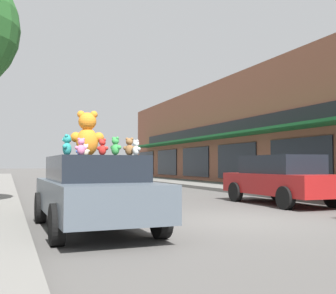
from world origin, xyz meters
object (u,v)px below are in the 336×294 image
object	(u,v)px
teddy_bear_pink	(81,147)
parked_car_far_center	(281,178)
teddy_bear_brown	(129,147)
teddy_bear_black	(85,148)
teddy_bear_cream	(86,150)
plush_art_car	(94,190)
teddy_bear_white	(136,148)
teddy_bear_teal	(67,145)
teddy_bear_green	(115,146)
teddy_bear_red	(102,147)
teddy_bear_blue	(80,151)
teddy_bear_giant	(87,134)

from	to	relation	value
teddy_bear_pink	parked_car_far_center	distance (m)	7.74
teddy_bear_brown	parked_car_far_center	size ratio (longest dim) A/B	0.07
teddy_bear_black	teddy_bear_pink	bearing A→B (deg)	52.53
teddy_bear_cream	teddy_bear_pink	world-z (taller)	teddy_bear_pink
teddy_bear_cream	plush_art_car	bearing A→B (deg)	-134.64
teddy_bear_cream	teddy_bear_white	world-z (taller)	teddy_bear_white
teddy_bear_teal	teddy_bear_green	size ratio (longest dim) A/B	1.21
plush_art_car	teddy_bear_red	world-z (taller)	teddy_bear_red
teddy_bear_white	teddy_bear_teal	size ratio (longest dim) A/B	0.72
teddy_bear_pink	teddy_bear_green	size ratio (longest dim) A/B	0.93
teddy_bear_white	teddy_bear_cream	bearing A→B (deg)	27.86
teddy_bear_cream	teddy_bear_blue	distance (m)	1.03
teddy_bear_red	teddy_bear_green	bearing A→B (deg)	164.98
teddy_bear_blue	teddy_bear_white	bearing A→B (deg)	130.21
teddy_bear_giant	teddy_bear_teal	distance (m)	0.62
teddy_bear_cream	teddy_bear_blue	size ratio (longest dim) A/B	0.83
teddy_bear_green	parked_car_far_center	xyz separation A→B (m)	(6.13, 3.99, -0.72)
plush_art_car	teddy_bear_pink	bearing A→B (deg)	-114.51
teddy_bear_pink	teddy_bear_green	bearing A→B (deg)	154.07
teddy_bear_giant	teddy_bear_white	xyz separation A→B (m)	(0.67, -0.92, -0.28)
teddy_bear_cream	teddy_bear_brown	bearing A→B (deg)	139.18
teddy_bear_cream	teddy_bear_black	world-z (taller)	teddy_bear_black
teddy_bear_cream	teddy_bear_black	distance (m)	0.93
teddy_bear_white	teddy_bear_red	distance (m)	0.57
teddy_bear_white	teddy_bear_brown	world-z (taller)	teddy_bear_brown
teddy_bear_white	teddy_bear_red	size ratio (longest dim) A/B	0.93
teddy_bear_blue	teddy_bear_black	world-z (taller)	teddy_bear_black
teddy_bear_white	teddy_bear_red	xyz separation A→B (m)	(-0.55, 0.14, 0.01)
teddy_bear_cream	teddy_bear_pink	distance (m)	0.60
teddy_bear_red	teddy_bear_teal	world-z (taller)	teddy_bear_teal
teddy_bear_pink	teddy_bear_brown	bearing A→B (deg)	179.58
teddy_bear_pink	teddy_bear_brown	world-z (taller)	teddy_bear_brown
teddy_bear_cream	teddy_bear_brown	size ratio (longest dim) A/B	0.67
teddy_bear_pink	teddy_bear_blue	bearing A→B (deg)	-110.38
teddy_bear_red	teddy_bear_giant	bearing A→B (deg)	-43.28
teddy_bear_pink	teddy_bear_cream	bearing A→B (deg)	-118.72
plush_art_car	parked_car_far_center	distance (m)	6.96
teddy_bear_black	teddy_bear_brown	bearing A→B (deg)	87.30
teddy_bear_teal	teddy_bear_green	bearing A→B (deg)	70.94
teddy_bear_giant	teddy_bear_cream	world-z (taller)	teddy_bear_giant
teddy_bear_cream	parked_car_far_center	world-z (taller)	teddy_bear_cream
teddy_bear_teal	parked_car_far_center	world-z (taller)	teddy_bear_teal
teddy_bear_brown	teddy_bear_green	size ratio (longest dim) A/B	1.04
teddy_bear_red	teddy_bear_brown	size ratio (longest dim) A/B	0.89
plush_art_car	teddy_bear_black	size ratio (longest dim) A/B	11.97
teddy_bear_teal	teddy_bear_red	bearing A→B (deg)	76.14
teddy_bear_blue	teddy_bear_pink	size ratio (longest dim) A/B	0.91
teddy_bear_green	teddy_bear_teal	bearing A→B (deg)	15.36
teddy_bear_blue	teddy_bear_black	xyz separation A→B (m)	(0.07, -0.11, 0.05)
teddy_bear_cream	parked_car_far_center	bearing A→B (deg)	-164.24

